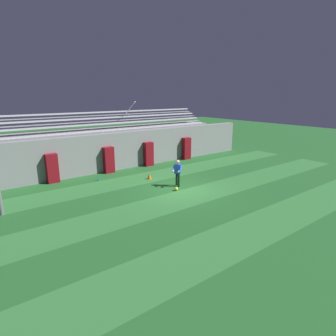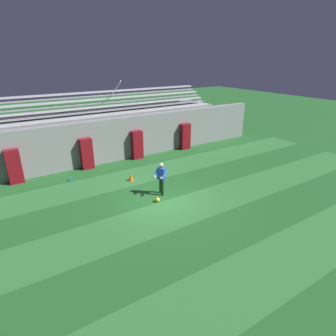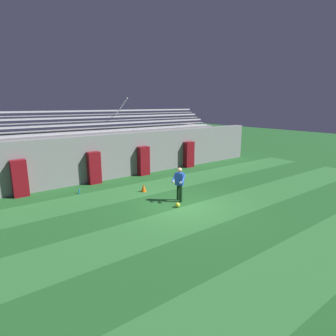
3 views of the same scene
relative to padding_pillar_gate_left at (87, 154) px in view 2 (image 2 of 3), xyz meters
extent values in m
plane|color=#236028|center=(1.72, -5.95, -0.95)|extent=(80.00, 80.00, 0.00)
cube|color=#337A38|center=(1.72, -11.95, -0.95)|extent=(28.00, 2.32, 0.01)
cube|color=#337A38|center=(1.72, -7.31, -0.95)|extent=(28.00, 2.32, 0.01)
cube|color=#337A38|center=(1.72, -2.67, -0.95)|extent=(28.00, 2.32, 0.01)
cube|color=gray|center=(1.72, 0.55, 0.45)|extent=(24.00, 0.60, 2.80)
cube|color=maroon|center=(0.00, 0.00, 0.00)|extent=(0.72, 0.44, 1.90)
cube|color=maroon|center=(3.43, 0.00, 0.00)|extent=(0.72, 0.44, 1.90)
cube|color=maroon|center=(-3.96, 0.00, 0.00)|extent=(0.72, 0.44, 1.90)
cube|color=maroon|center=(7.40, 0.00, 0.00)|extent=(0.72, 0.44, 1.90)
cube|color=gray|center=(1.72, 2.55, 0.50)|extent=(18.00, 3.20, 2.90)
cube|color=silver|center=(1.72, 1.30, 2.00)|extent=(17.10, 0.36, 0.10)
cube|color=gray|center=(1.72, 1.10, 1.77)|extent=(17.10, 0.60, 0.04)
cube|color=silver|center=(1.72, 2.00, 2.40)|extent=(17.10, 0.36, 0.10)
cube|color=gray|center=(1.72, 1.80, 2.17)|extent=(17.10, 0.60, 0.04)
cube|color=silver|center=(1.72, 2.70, 2.80)|extent=(17.10, 0.36, 0.10)
cube|color=gray|center=(1.72, 2.50, 2.57)|extent=(17.10, 0.60, 0.04)
cube|color=silver|center=(1.72, 3.40, 3.20)|extent=(17.10, 0.36, 0.10)
cube|color=gray|center=(1.72, 3.20, 2.97)|extent=(17.10, 0.60, 0.04)
cylinder|color=silver|center=(3.02, 2.10, 3.45)|extent=(0.06, 1.93, 1.25)
cylinder|color=#143319|center=(2.01, -5.58, -0.54)|extent=(0.19, 0.19, 0.82)
cylinder|color=#143319|center=(2.07, -5.29, -0.54)|extent=(0.19, 0.19, 0.82)
cube|color=#234CB2|center=(2.04, -5.44, 0.17)|extent=(0.40, 0.45, 0.60)
sphere|color=tan|center=(2.04, -5.44, 0.61)|extent=(0.22, 0.22, 0.22)
cylinder|color=#234CB2|center=(2.04, -5.72, 0.22)|extent=(0.46, 0.31, 0.37)
cylinder|color=#234CB2|center=(1.80, -5.30, 0.22)|extent=(0.46, 0.31, 0.37)
cube|color=silver|center=(1.84, -5.78, 0.09)|extent=(0.15, 0.15, 0.08)
cube|color=silver|center=(1.65, -5.43, 0.09)|extent=(0.15, 0.15, 0.08)
sphere|color=yellow|center=(1.44, -6.05, -0.84)|extent=(0.22, 0.22, 0.22)
cone|color=orange|center=(1.45, -3.12, -0.74)|extent=(0.30, 0.30, 0.42)
cylinder|color=#1E8CD8|center=(-1.44, -1.35, -0.83)|extent=(0.07, 0.07, 0.24)
camera|label=1|loc=(-8.48, -18.42, 4.63)|focal=30.00mm
camera|label=2|loc=(-4.52, -16.33, 5.55)|focal=30.00mm
camera|label=3|loc=(-6.23, -15.46, 3.69)|focal=30.00mm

